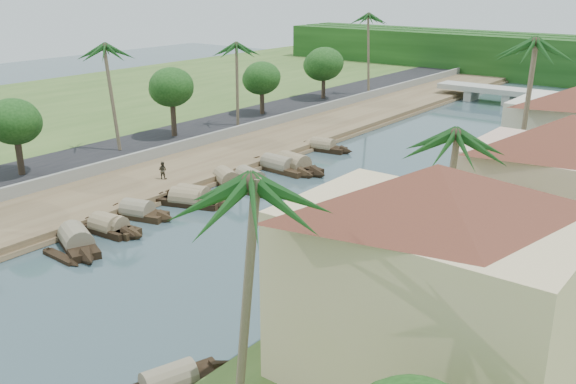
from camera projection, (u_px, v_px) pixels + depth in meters
The scene contains 36 objects.
ground at pixel (167, 276), 41.59m from camera, with size 220.00×220.00×0.00m, color #34484E.
left_bank at pixel (206, 162), 65.73m from camera, with size 10.00×180.00×0.80m, color brown.
right_bank at pixel (561, 242), 45.46m from camera, with size 16.00×180.00×1.20m, color #375321.
road at pixel (151, 147), 70.54m from camera, with size 8.00×180.00×1.40m, color black.
retaining_wall at pixel (177, 147), 67.85m from camera, with size 0.40×180.00×1.10m, color slate.
far_left_fill at pixel (18, 116), 85.84m from camera, with size 45.00×220.00×1.35m, color #375321.
bridge at pixel (530, 95), 95.15m from camera, with size 28.00×4.00×2.40m.
building_near at pixel (429, 278), 27.08m from camera, with size 14.85×14.85×10.20m.
building_mid at pixel (562, 192), 38.61m from camera, with size 14.11×14.11×9.70m.
sampan_3 at pixel (76, 241), 46.07m from camera, with size 8.63×4.83×2.30m.
sampan_4 at pixel (112, 227), 48.73m from camera, with size 6.80×2.06×1.95m.
sampan_5 at pixel (106, 227), 48.64m from camera, with size 6.56×2.13×2.09m.
sampan_6 at pixel (138, 212), 51.70m from camera, with size 7.14×3.41×2.10m.
sampan_7 at pixel (187, 200), 54.51m from camera, with size 8.09×4.23×2.14m.
sampan_8 at pixel (193, 199), 54.84m from camera, with size 7.96×3.65×2.38m.
sampan_9 at pixel (250, 179), 60.07m from camera, with size 8.61×4.18×2.16m.
sampan_10 at pixel (226, 180), 59.94m from camera, with size 7.62×4.95×2.14m.
sampan_11 at pixel (293, 166), 64.45m from camera, with size 9.24×3.38×2.55m.
sampan_12 at pixel (278, 166), 64.22m from camera, with size 9.58×2.39×2.25m.
sampan_13 at pixel (323, 147), 71.50m from camera, with size 7.56×2.64×2.05m.
sampan_14 at pixel (169, 384), 29.97m from camera, with size 3.62×7.31×1.82m.
sampan_15 at pixel (375, 248), 44.88m from camera, with size 2.43×8.70×2.29m.
sampan_16 at pixel (445, 203), 53.76m from camera, with size 5.83×9.21×2.29m.
canoe_1 at pixel (60, 257), 44.17m from camera, with size 4.53×0.90×0.73m.
canoe_2 at pixel (246, 192), 57.63m from camera, with size 5.25×1.01×0.76m.
palm_0 at pixel (234, 184), 21.94m from camera, with size 3.20×3.20×12.34m.
palm_1 at pixel (450, 136), 33.47m from camera, with size 3.20×3.20×11.14m.
palm_2 at pixel (532, 46), 44.50m from camera, with size 3.20×3.20×14.61m.
palm_5 at pixel (110, 49), 63.19m from camera, with size 3.20×3.20×12.11m.
palm_6 at pixel (236, 46), 74.63m from camera, with size 3.20×3.20×11.12m.
palm_8 at pixel (371, 17), 94.17m from camera, with size 3.20×3.20×13.28m.
tree_2 at pixel (15, 123), 56.79m from camera, with size 4.69×4.69×6.78m.
tree_3 at pixel (172, 88), 70.65m from camera, with size 4.89×4.89×7.49m.
tree_4 at pixel (262, 79), 82.58m from camera, with size 4.76×4.76×6.58m.
tree_5 at pixel (324, 65), 93.06m from camera, with size 5.50×5.50×7.24m.
person_far at pixel (163, 170), 58.76m from camera, with size 0.79×0.62×1.63m, color #353225.
Camera 1 is at (29.19, -25.06, 18.48)m, focal length 40.00 mm.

